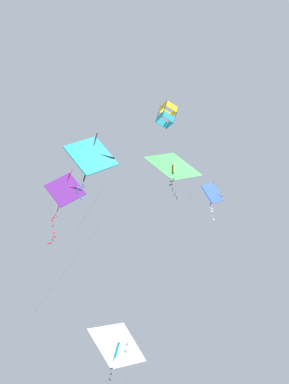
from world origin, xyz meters
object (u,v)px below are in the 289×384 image
Objects in this scene: kite_delta_highest at (117,346)px; kite_delta_far_centre at (173,167)px; kite_diamond_low_drifter at (65,191)px; kite_diamond_mid_left at (213,193)px; kite_diamond_upper_right at (91,156)px; kite_box_near_left at (167,115)px.

kite_delta_highest is 1.05× the size of kite_delta_far_centre.
kite_diamond_low_drifter is at bearing -146.42° from kite_delta_highest.
kite_diamond_mid_left is 0.34× the size of kite_diamond_low_drifter.
kite_diamond_mid_left is at bearing -4.45° from kite_diamond_low_drifter.
kite_delta_highest is 0.85× the size of kite_diamond_upper_right.
kite_delta_far_centre is 8.67m from kite_diamond_upper_right.
kite_diamond_mid_left is at bearing 33.37° from kite_delta_far_centre.
kite_delta_highest is 10.12m from kite_delta_far_centre.
kite_delta_highest is at bearing 85.51° from kite_box_near_left.
kite_box_near_left is at bearing -102.67° from kite_delta_highest.
kite_box_near_left is 1.27× the size of kite_delta_far_centre.
kite_box_near_left is (2.16, 6.12, 15.84)m from kite_delta_highest.
kite_delta_highest is at bearing 44.44° from kite_diamond_low_drifter.
kite_delta_far_centre is (4.38, 0.39, -2.51)m from kite_diamond_mid_left.
kite_delta_highest is 0.50× the size of kite_diamond_low_drifter.
kite_diamond_low_drifter is (3.79, -3.71, -2.57)m from kite_delta_far_centre.
kite_box_near_left is at bearing 66.97° from kite_delta_far_centre.
kite_delta_highest is at bearing 92.62° from kite_diamond_mid_left.
kite_diamond_mid_left is 10.52m from kite_delta_highest.
kite_box_near_left is at bearing 153.84° from kite_diamond_mid_left.
kite_diamond_low_drifter reaches higher than kite_delta_highest.
kite_box_near_left is 19.03m from kite_diamond_upper_right.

